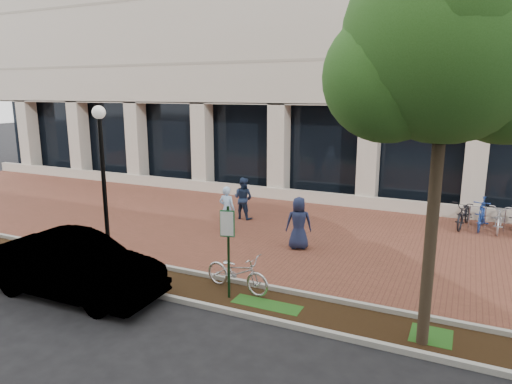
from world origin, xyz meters
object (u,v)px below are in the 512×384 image
at_px(locked_bicycle, 237,272).
at_px(pedestrian_left, 227,209).
at_px(sedan_near_curb, 74,266).
at_px(parking_sign, 228,240).
at_px(street_tree, 450,52).
at_px(pedestrian_right, 299,223).
at_px(pedestrian_mid, 243,198).
at_px(lamppost, 103,176).

xyz_separation_m(locked_bicycle, pedestrian_left, (-2.49, 4.07, 0.33)).
distance_m(pedestrian_left, sedan_near_curb, 5.97).
relative_size(parking_sign, street_tree, 0.30).
distance_m(street_tree, sedan_near_curb, 9.06).
height_order(street_tree, pedestrian_right, street_tree).
bearing_deg(street_tree, parking_sign, 178.23).
xyz_separation_m(parking_sign, locked_bicycle, (-0.01, 0.46, -0.95)).
bearing_deg(pedestrian_right, sedan_near_curb, 32.73).
bearing_deg(pedestrian_right, pedestrian_mid, -60.07).
relative_size(pedestrian_right, sedan_near_curb, 0.37).
height_order(street_tree, locked_bicycle, street_tree).
relative_size(street_tree, sedan_near_curb, 1.66).
xyz_separation_m(parking_sign, pedestrian_left, (-2.50, 4.53, -0.62)).
bearing_deg(pedestrian_left, sedan_near_curb, 82.50).
relative_size(lamppost, street_tree, 0.59).
height_order(pedestrian_left, pedestrian_mid, pedestrian_left).
bearing_deg(lamppost, parking_sign, -9.56).
relative_size(parking_sign, lamppost, 0.51).
relative_size(locked_bicycle, pedestrian_left, 1.12).
bearing_deg(sedan_near_curb, street_tree, -82.21).
bearing_deg(pedestrian_right, parking_sign, 62.98).
bearing_deg(street_tree, pedestrian_mid, 137.93).
bearing_deg(pedestrian_left, locked_bicycle, 122.22).
bearing_deg(parking_sign, pedestrian_right, 71.52).
bearing_deg(lamppost, pedestrian_left, 65.24).
distance_m(pedestrian_left, pedestrian_right, 2.86).
xyz_separation_m(lamppost, pedestrian_right, (4.56, 3.23, -1.65)).
height_order(locked_bicycle, sedan_near_curb, sedan_near_curb).
bearing_deg(pedestrian_right, pedestrian_left, -34.65).
height_order(pedestrian_left, pedestrian_right, pedestrian_right).
height_order(locked_bicycle, pedestrian_mid, pedestrian_mid).
bearing_deg(pedestrian_left, pedestrian_mid, -80.92).
distance_m(street_tree, pedestrian_mid, 10.58).
height_order(lamppost, locked_bicycle, lamppost).
distance_m(locked_bicycle, sedan_near_curb, 3.82).
bearing_deg(pedestrian_mid, parking_sign, 119.44).
distance_m(pedestrian_right, sedan_near_curb, 6.45).
xyz_separation_m(street_tree, pedestrian_right, (-4.04, 4.08, -4.53)).
height_order(pedestrian_mid, sedan_near_curb, pedestrian_mid).
bearing_deg(pedestrian_right, locked_bicycle, 62.22).
bearing_deg(pedestrian_left, pedestrian_right, 168.87).
xyz_separation_m(parking_sign, lamppost, (-4.26, 0.72, 1.04)).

